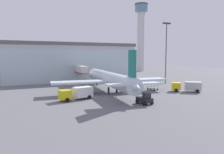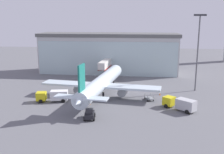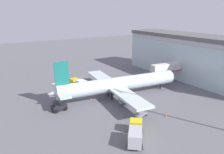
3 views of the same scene
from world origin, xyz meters
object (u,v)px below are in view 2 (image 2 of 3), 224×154
Objects in this scene: airplane at (101,83)px; baggage_cart at (149,98)px; fuel_truck at (180,103)px; safety_cone_nose at (90,103)px; jet_bridge at (106,64)px; pushback_tug at (90,114)px; catering_truck at (53,96)px; safety_cone_wingtip at (160,94)px; apron_light_mast at (198,47)px.

baggage_cart is (12.01, -2.12, -2.83)m from airplane.
fuel_truck is 20.28m from safety_cone_nose.
jet_bridge reaches higher than pushback_tug.
safety_cone_nose is at bearing 163.15° from catering_truck.
airplane is 15.45m from safety_cone_wingtip.
fuel_truck is at bearing -5.17° from safety_cone_nose.
airplane is at bearing 75.20° from safety_cone_nose.
catering_truck is at bearing -162.84° from safety_cone_wingtip.
fuel_truck is 12.71× the size of safety_cone_wingtip.
airplane is 64.87× the size of safety_cone_nose.
pushback_tug is (-18.50, -7.06, -0.49)m from fuel_truck.
apron_light_mast is 39.37m from catering_truck.
baggage_cart is 5.68× the size of safety_cone_nose.
airplane is 5.11× the size of fuel_truck.
catering_truck is (-10.66, -5.56, -1.87)m from airplane.
safety_cone_wingtip is at bearing -46.15° from pushback_tug.
apron_light_mast is at bearing 28.55° from safety_cone_nose.
safety_cone_wingtip is at bearing -131.47° from jet_bridge.
apron_light_mast is at bearing -71.28° from fuel_truck.
pushback_tug is (-0.11, -15.60, -2.36)m from airplane.
pushback_tug is 6.13× the size of safety_cone_nose.
safety_cone_nose is 1.00× the size of safety_cone_wingtip.
safety_cone_nose is (-1.77, -6.71, -3.06)m from airplane.
catering_truck is (-9.30, -25.61, -3.22)m from jet_bridge.
catering_truck is 1.08× the size of fuel_truck.
apron_light_mast is at bearing -53.01° from pushback_tug.
apron_light_mast is 6.54× the size of baggage_cart.
safety_cone_wingtip is (25.62, 7.91, -1.19)m from catering_truck.
safety_cone_wingtip is (14.97, 2.35, -3.06)m from airplane.
pushback_tug is at bearing -130.02° from safety_cone_wingtip.
baggage_cart is at bearing -143.06° from jet_bridge.
apron_light_mast is 0.57× the size of airplane.
fuel_truck is 2.24× the size of baggage_cart.
catering_truck is at bearing -159.42° from apron_light_mast.
catering_truck is at bearing 34.50° from fuel_truck.
safety_cone_wingtip is at bearing 131.05° from baggage_cart.
apron_light_mast is at bearing 112.13° from baggage_cart.
airplane reaches higher than safety_cone_nose.
apron_light_mast reaches higher than airplane.
pushback_tug is at bearing -79.39° from safety_cone_nose.
airplane is 12.16m from catering_truck.
catering_truck is 2.42× the size of baggage_cart.
catering_truck is at bearing 172.61° from safety_cone_nose.
apron_light_mast reaches higher than baggage_cart.
baggage_cart is 18.13m from pushback_tug.
safety_cone_nose is at bearing 4.48° from pushback_tug.
catering_truck reaches higher than baggage_cart.
pushback_tug reaches higher than baggage_cart.
fuel_truck is (-6.47, -16.31, -10.53)m from apron_light_mast.
catering_truck reaches higher than pushback_tug.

